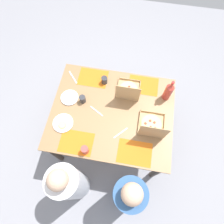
{
  "coord_description": "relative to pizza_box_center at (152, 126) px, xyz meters",
  "views": [
    {
      "loc": [
        -0.15,
        0.87,
        2.77
      ],
      "look_at": [
        0.0,
        0.0,
        0.75
      ],
      "focal_mm": 30.73,
      "sensor_mm": 36.0,
      "label": 1
    }
  ],
  "objects": [
    {
      "name": "diner_left_seat",
      "position": [
        0.14,
        0.72,
        -0.29
      ],
      "size": [
        0.32,
        0.32,
        1.15
      ],
      "color": "#33598C",
      "rests_on": "ground_plane"
    },
    {
      "name": "plate_near_right",
      "position": [
        0.97,
        0.13,
        -0.04
      ],
      "size": [
        0.23,
        0.23,
        0.03
      ],
      "color": "white",
      "rests_on": "dining_table"
    },
    {
      "name": "diner_right_seat",
      "position": [
        0.77,
        0.72,
        -0.28
      ],
      "size": [
        0.32,
        0.32,
        1.16
      ],
      "color": "white",
      "rests_on": "ground_plane"
    },
    {
      "name": "ground_plane",
      "position": [
        0.46,
        -0.11,
        -0.8
      ],
      "size": [
        6.0,
        6.0,
        0.0
      ],
      "primitive_type": "plane",
      "color": "gray"
    },
    {
      "name": "soda_bottle",
      "position": [
        -0.13,
        -0.41,
        0.08
      ],
      "size": [
        0.09,
        0.09,
        0.32
      ],
      "color": "#B2382D",
      "rests_on": "dining_table"
    },
    {
      "name": "pizza_box_center",
      "position": [
        0.0,
        0.0,
        0.0
      ],
      "size": [
        0.28,
        0.3,
        0.32
      ],
      "color": "tan",
      "rests_on": "dining_table"
    },
    {
      "name": "cup_red",
      "position": [
        0.82,
        -0.19,
        -0.0
      ],
      "size": [
        0.07,
        0.07,
        0.1
      ],
      "primitive_type": "cylinder",
      "color": "#333338",
      "rests_on": "dining_table"
    },
    {
      "name": "cup_dark",
      "position": [
        0.62,
        -0.49,
        -0.0
      ],
      "size": [
        0.07,
        0.07,
        0.09
      ],
      "primitive_type": "cylinder",
      "color": "#333338",
      "rests_on": "dining_table"
    },
    {
      "name": "pizza_box_edge_far",
      "position": [
        0.31,
        -0.4,
        -0.0
      ],
      "size": [
        0.27,
        0.29,
        0.31
      ],
      "color": "tan",
      "rests_on": "dining_table"
    },
    {
      "name": "fork_by_near_left",
      "position": [
        0.63,
        -0.09,
        -0.05
      ],
      "size": [
        0.17,
        0.11,
        0.0
      ],
      "primitive_type": "cube",
      "rotation": [
        0.0,
        0.0,
        5.76
      ],
      "color": "#B7B7BC",
      "rests_on": "dining_table"
    },
    {
      "name": "cup_spare",
      "position": [
        0.65,
        0.38,
        0.0
      ],
      "size": [
        0.08,
        0.08,
        0.1
      ],
      "primitive_type": "cylinder",
      "color": "#BF4742",
      "rests_on": "dining_table"
    },
    {
      "name": "placemat_near_left",
      "position": [
        0.14,
        -0.53,
        -0.05
      ],
      "size": [
        0.36,
        0.26,
        0.0
      ],
      "primitive_type": "cube",
      "color": "orange",
      "rests_on": "dining_table"
    },
    {
      "name": "placemat_far_left",
      "position": [
        0.14,
        0.31,
        -0.05
      ],
      "size": [
        0.36,
        0.26,
        0.0
      ],
      "primitive_type": "cube",
      "color": "orange",
      "rests_on": "dining_table"
    },
    {
      "name": "knife_by_near_right",
      "position": [
        1.02,
        -0.49,
        -0.05
      ],
      "size": [
        0.15,
        0.17,
        0.0
      ],
      "primitive_type": "cube",
      "rotation": [
        0.0,
        0.0,
        2.29
      ],
      "color": "#B7B7BC",
      "rests_on": "dining_table"
    },
    {
      "name": "dining_table",
      "position": [
        0.46,
        -0.11,
        -0.15
      ],
      "size": [
        1.4,
        1.14,
        0.75
      ],
      "color": "#3F3328",
      "rests_on": "ground_plane"
    },
    {
      "name": "placemat_near_right",
      "position": [
        0.77,
        -0.53,
        -0.05
      ],
      "size": [
        0.36,
        0.26,
        0.0
      ],
      "primitive_type": "cube",
      "color": "orange",
      "rests_on": "dining_table"
    },
    {
      "name": "placemat_far_right",
      "position": [
        0.77,
        0.31,
        -0.05
      ],
      "size": [
        0.36,
        0.26,
        0.0
      ],
      "primitive_type": "cube",
      "color": "orange",
      "rests_on": "dining_table"
    },
    {
      "name": "fork_by_far_right",
      "position": [
        0.32,
        0.12,
        -0.05
      ],
      "size": [
        0.14,
        0.15,
        0.0
      ],
      "primitive_type": "cube",
      "rotation": [
        0.0,
        0.0,
        3.96
      ],
      "color": "#B7B7BC",
      "rests_on": "dining_table"
    },
    {
      "name": "plate_near_left",
      "position": [
        0.98,
        -0.2,
        -0.04
      ],
      "size": [
        0.21,
        0.21,
        0.02
      ],
      "color": "white",
      "rests_on": "dining_table"
    }
  ]
}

